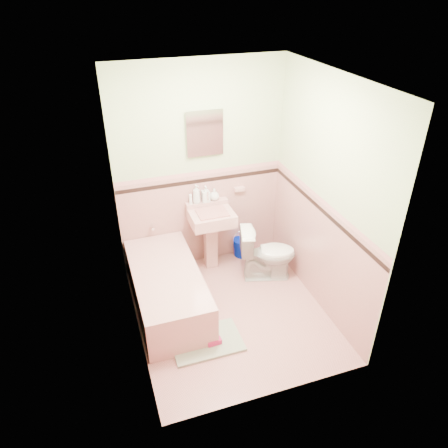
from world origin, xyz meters
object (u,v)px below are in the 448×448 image
object	(u,v)px
soap_bottle_right	(214,194)
shoe	(214,342)
bathtub	(167,290)
sink	(212,241)
toilet	(267,253)
bucket	(242,247)
soap_bottle_mid	(206,194)
soap_bottle_left	(196,194)
medicine_cabinet	(205,133)

from	to	relation	value
soap_bottle_right	shoe	size ratio (longest dim) A/B	1.04
bathtub	sink	world-z (taller)	sink
bathtub	toilet	world-z (taller)	toilet
bucket	bathtub	bearing A→B (deg)	-149.28
soap_bottle_mid	bucket	distance (m)	0.96
soap_bottle_left	shoe	distance (m)	1.72
soap_bottle_left	medicine_cabinet	bearing A→B (deg)	13.31
sink	bathtub	bearing A→B (deg)	-142.07
soap_bottle_mid	medicine_cabinet	bearing A→B (deg)	66.57
bathtub	soap_bottle_right	world-z (taller)	soap_bottle_right
bathtub	soap_bottle_right	bearing A→B (deg)	42.51
shoe	bathtub	bearing A→B (deg)	109.79
shoe	soap_bottle_right	bearing A→B (deg)	68.83
soap_bottle_right	bucket	distance (m)	0.89
medicine_cabinet	soap_bottle_mid	world-z (taller)	medicine_cabinet
soap_bottle_mid	bucket	size ratio (longest dim) A/B	0.80
soap_bottle_left	soap_bottle_right	size ratio (longest dim) A/B	1.56
sink	medicine_cabinet	size ratio (longest dim) A/B	1.73
soap_bottle_right	toilet	distance (m)	0.95
bathtub	sink	bearing A→B (deg)	37.93
medicine_cabinet	bucket	xyz separation A→B (m)	(0.45, -0.07, -1.57)
soap_bottle_mid	toilet	bearing A→B (deg)	-42.76
bucket	shoe	size ratio (longest dim) A/B	1.75
soap_bottle_left	bucket	distance (m)	1.03
medicine_cabinet	shoe	distance (m)	2.23
toilet	soap_bottle_left	bearing A→B (deg)	67.97
medicine_cabinet	soap_bottle_left	size ratio (longest dim) A/B	2.01
bucket	soap_bottle_left	bearing A→B (deg)	176.45
medicine_cabinet	shoe	world-z (taller)	medicine_cabinet
toilet	soap_bottle_mid	bearing A→B (deg)	63.03
soap_bottle_right	toilet	size ratio (longest dim) A/B	0.22
soap_bottle_mid	toilet	xyz separation A→B (m)	(0.59, -0.55, -0.63)
bathtub	soap_bottle_left	bearing A→B (deg)	52.07
bathtub	bucket	xyz separation A→B (m)	(1.13, 0.67, -0.10)
sink	soap_bottle_right	size ratio (longest dim) A/B	5.42
bathtub	toilet	bearing A→B (deg)	7.23
bathtub	bucket	distance (m)	1.32
soap_bottle_left	soap_bottle_mid	world-z (taller)	soap_bottle_left
toilet	bathtub	bearing A→B (deg)	113.01
soap_bottle_left	soap_bottle_right	bearing A→B (deg)	0.00
bathtub	toilet	xyz separation A→B (m)	(1.26, 0.16, 0.11)
soap_bottle_mid	shoe	world-z (taller)	soap_bottle_mid
shoe	toilet	bearing A→B (deg)	39.74
soap_bottle_right	shoe	xyz separation A→B (m)	(-0.47, -1.44, -0.88)
medicine_cabinet	soap_bottle_left	bearing A→B (deg)	-166.69
sink	soap_bottle_left	world-z (taller)	soap_bottle_left
sink	soap_bottle_mid	xyz separation A→B (m)	(-0.01, 0.18, 0.56)
bathtub	shoe	xyz separation A→B (m)	(0.31, -0.73, -0.17)
sink	soap_bottle_left	size ratio (longest dim) A/B	3.48
bathtub	shoe	size ratio (longest dim) A/B	10.43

